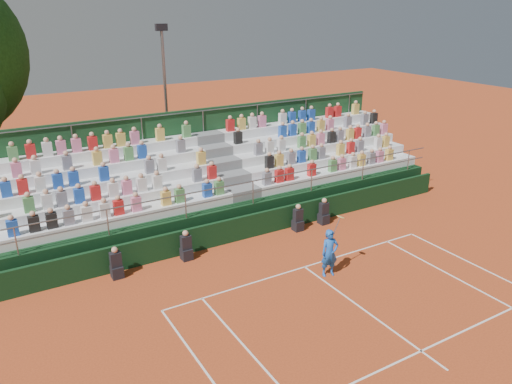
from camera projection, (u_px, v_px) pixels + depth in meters
ground at (305, 267)px, 18.20m from camera, size 90.00×90.00×0.00m
courtside_wall at (260, 224)px, 20.61m from camera, size 20.00×0.15×1.00m
line_officials at (239, 235)px, 19.66m from camera, size 9.48×0.40×1.19m
grandstand at (224, 187)px, 23.01m from camera, size 20.00×5.20×4.40m
tennis_player at (330, 253)px, 17.38m from camera, size 0.88×0.54×2.22m
floodlight_mast at (165, 91)px, 26.18m from camera, size 0.60×0.25×8.10m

